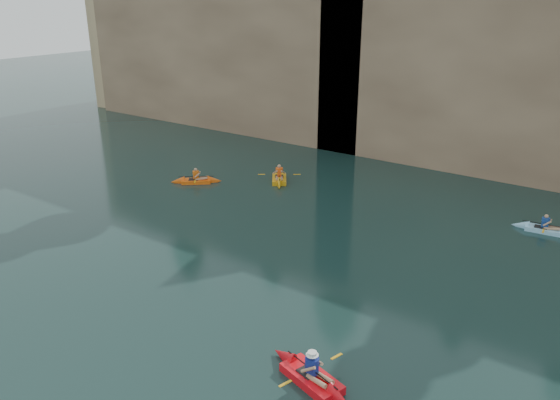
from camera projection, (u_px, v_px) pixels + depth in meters
The scene contains 10 objects.
ground at pixel (231, 355), 16.65m from camera, with size 160.00×160.00×0.00m, color black.
cliff at pixel (509, 59), 37.42m from camera, with size 70.00×16.00×12.00m, color tan.
cliff_slab_west at pixel (218, 60), 42.74m from camera, with size 26.00×2.40×10.56m, color tan.
cliff_slab_center at pixel (512, 80), 30.80m from camera, with size 24.00×2.40×11.40m, color tan.
sea_cave_west at pixel (233, 106), 42.35m from camera, with size 4.50×1.00×4.00m, color black.
sea_cave_center at pixel (402, 137), 34.99m from camera, with size 3.50×1.00×3.20m, color black.
main_kayaker at pixel (312, 377), 15.43m from camera, with size 3.51×2.25×1.28m.
kayaker_orange at pixel (196, 181), 31.52m from camera, with size 2.69×2.37×1.11m.
kayaker_yellow at pixel (279, 179), 31.77m from camera, with size 2.39×2.96×1.26m.
kayaker_ltblue_mid at pixel (544, 229), 25.11m from camera, with size 2.89×2.15×1.08m.
Camera 1 is at (9.16, -10.47, 10.40)m, focal length 35.00 mm.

